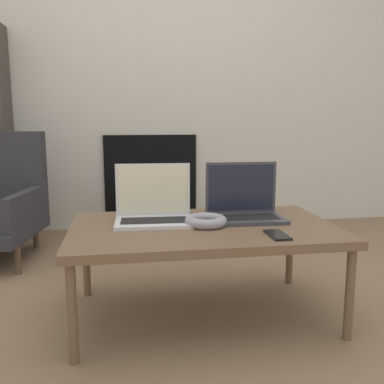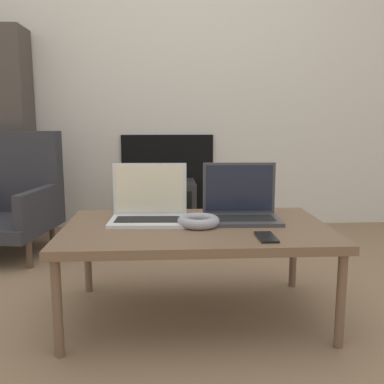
% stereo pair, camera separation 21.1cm
% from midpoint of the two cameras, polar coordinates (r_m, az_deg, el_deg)
% --- Properties ---
extents(ground_plane, '(14.00, 14.00, 0.00)m').
position_cam_midpoint_polar(ground_plane, '(1.84, -1.02, -18.24)').
color(ground_plane, '#7A6047').
extents(wall_back, '(7.00, 0.08, 2.60)m').
position_cam_midpoint_polar(wall_back, '(3.48, -5.66, 16.65)').
color(wall_back, beige).
rests_on(wall_back, ground_plane).
extents(table, '(1.13, 0.69, 0.41)m').
position_cam_midpoint_polar(table, '(1.85, -1.78, -5.44)').
color(table, brown).
rests_on(table, ground_plane).
extents(laptop_left, '(0.35, 0.24, 0.25)m').
position_cam_midpoint_polar(laptop_left, '(1.91, -8.31, -2.25)').
color(laptop_left, silver).
rests_on(laptop_left, table).
extents(laptop_right, '(0.34, 0.23, 0.25)m').
position_cam_midpoint_polar(laptop_right, '(1.96, 3.90, -1.86)').
color(laptop_right, '#38383D').
rests_on(laptop_right, table).
extents(headphones, '(0.18, 0.18, 0.04)m').
position_cam_midpoint_polar(headphones, '(1.83, -1.47, -3.89)').
color(headphones, gray).
rests_on(headphones, table).
extents(phone, '(0.07, 0.14, 0.01)m').
position_cam_midpoint_polar(phone, '(1.68, 7.83, -5.74)').
color(phone, black).
rests_on(phone, table).
extents(tv, '(0.41, 0.41, 0.40)m').
position_cam_midpoint_polar(tv, '(3.26, -7.06, -2.12)').
color(tv, black).
rests_on(tv, ground_plane).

